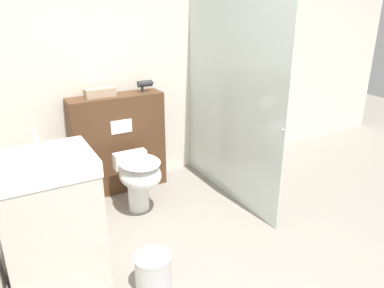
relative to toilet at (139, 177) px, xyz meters
name	(u,v)px	position (x,y,z in m)	size (l,w,h in m)	color
wall_back	(128,71)	(0.22, 0.75, 0.88)	(8.00, 0.06, 2.50)	silver
partition_panel	(119,144)	(0.00, 0.56, 0.15)	(0.97, 0.28, 1.05)	#51331E
shower_glass	(229,104)	(0.96, -0.10, 0.62)	(0.04, 1.63, 1.98)	silver
toilet	(139,177)	(0.00, 0.00, 0.00)	(0.39, 0.55, 0.55)	white
sink_vanity	(51,222)	(-0.90, -0.62, 0.13)	(0.65, 0.56, 1.14)	beige
hair_drier	(146,84)	(0.34, 0.56, 0.76)	(0.18, 0.07, 0.12)	#2D2D33
folded_towel	(100,92)	(-0.15, 0.58, 0.72)	(0.30, 0.14, 0.09)	tan
waste_bin	(153,273)	(-0.32, -1.05, -0.23)	(0.27, 0.27, 0.28)	silver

